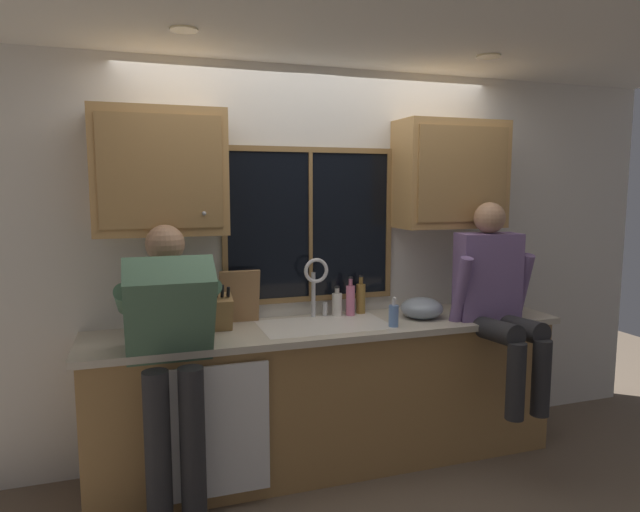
{
  "coord_description": "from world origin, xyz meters",
  "views": [
    {
      "loc": [
        -1.13,
        -3.49,
        1.78
      ],
      "look_at": [
        -0.07,
        -0.3,
        1.36
      ],
      "focal_mm": 30.98,
      "sensor_mm": 36.0,
      "label": 1
    }
  ],
  "objects_px": {
    "mixing_bowl": "(422,308)",
    "cutting_board": "(239,297)",
    "person_standing": "(171,345)",
    "soap_dispenser": "(394,315)",
    "bottle_tall_clear": "(350,300)",
    "bottle_green_glass": "(337,304)",
    "person_sitting_on_counter": "(496,293)",
    "knife_block": "(221,313)",
    "bottle_amber_small": "(361,298)"
  },
  "relations": [
    {
      "from": "person_sitting_on_counter",
      "to": "bottle_green_glass",
      "type": "height_order",
      "value": "person_sitting_on_counter"
    },
    {
      "from": "cutting_board",
      "to": "bottle_tall_clear",
      "type": "bearing_deg",
      "value": -2.43
    },
    {
      "from": "bottle_green_glass",
      "to": "bottle_tall_clear",
      "type": "bearing_deg",
      "value": -13.44
    },
    {
      "from": "bottle_green_glass",
      "to": "bottle_tall_clear",
      "type": "relative_size",
      "value": 0.76
    },
    {
      "from": "bottle_amber_small",
      "to": "mixing_bowl",
      "type": "bearing_deg",
      "value": -35.68
    },
    {
      "from": "soap_dispenser",
      "to": "bottle_tall_clear",
      "type": "relative_size",
      "value": 0.72
    },
    {
      "from": "cutting_board",
      "to": "knife_block",
      "type": "bearing_deg",
      "value": -132.45
    },
    {
      "from": "mixing_bowl",
      "to": "bottle_tall_clear",
      "type": "height_order",
      "value": "bottle_tall_clear"
    },
    {
      "from": "mixing_bowl",
      "to": "bottle_tall_clear",
      "type": "bearing_deg",
      "value": 154.42
    },
    {
      "from": "person_sitting_on_counter",
      "to": "bottle_amber_small",
      "type": "distance_m",
      "value": 0.88
    },
    {
      "from": "cutting_board",
      "to": "bottle_tall_clear",
      "type": "height_order",
      "value": "cutting_board"
    },
    {
      "from": "knife_block",
      "to": "cutting_board",
      "type": "relative_size",
      "value": 0.93
    },
    {
      "from": "bottle_tall_clear",
      "to": "bottle_amber_small",
      "type": "relative_size",
      "value": 1.0
    },
    {
      "from": "person_standing",
      "to": "bottle_tall_clear",
      "type": "bearing_deg",
      "value": 22.9
    },
    {
      "from": "knife_block",
      "to": "bottle_green_glass",
      "type": "bearing_deg",
      "value": 9.85
    },
    {
      "from": "person_standing",
      "to": "bottle_tall_clear",
      "type": "distance_m",
      "value": 1.3
    },
    {
      "from": "bottle_amber_small",
      "to": "bottle_tall_clear",
      "type": "bearing_deg",
      "value": -157.56
    },
    {
      "from": "soap_dispenser",
      "to": "bottle_tall_clear",
      "type": "distance_m",
      "value": 0.39
    },
    {
      "from": "mixing_bowl",
      "to": "cutting_board",
      "type": "bearing_deg",
      "value": 168.62
    },
    {
      "from": "knife_block",
      "to": "bottle_green_glass",
      "type": "xyz_separation_m",
      "value": [
        0.79,
        0.14,
        -0.03
      ]
    },
    {
      "from": "person_standing",
      "to": "mixing_bowl",
      "type": "bearing_deg",
      "value": 10.55
    },
    {
      "from": "bottle_green_glass",
      "to": "bottle_tall_clear",
      "type": "distance_m",
      "value": 0.09
    },
    {
      "from": "person_sitting_on_counter",
      "to": "cutting_board",
      "type": "distance_m",
      "value": 1.63
    },
    {
      "from": "person_standing",
      "to": "knife_block",
      "type": "bearing_deg",
      "value": 50.58
    },
    {
      "from": "knife_block",
      "to": "soap_dispenser",
      "type": "bearing_deg",
      "value": -13.67
    },
    {
      "from": "bottle_green_glass",
      "to": "bottle_tall_clear",
      "type": "height_order",
      "value": "bottle_tall_clear"
    },
    {
      "from": "person_standing",
      "to": "bottle_green_glass",
      "type": "distance_m",
      "value": 1.23
    },
    {
      "from": "person_sitting_on_counter",
      "to": "cutting_board",
      "type": "xyz_separation_m",
      "value": [
        -1.56,
        0.48,
        -0.01
      ]
    },
    {
      "from": "person_standing",
      "to": "soap_dispenser",
      "type": "bearing_deg",
      "value": 6.04
    },
    {
      "from": "person_sitting_on_counter",
      "to": "mixing_bowl",
      "type": "height_order",
      "value": "person_sitting_on_counter"
    },
    {
      "from": "cutting_board",
      "to": "mixing_bowl",
      "type": "height_order",
      "value": "cutting_board"
    },
    {
      "from": "bottle_tall_clear",
      "to": "bottle_green_glass",
      "type": "bearing_deg",
      "value": 166.56
    },
    {
      "from": "mixing_bowl",
      "to": "bottle_amber_small",
      "type": "relative_size",
      "value": 1.06
    },
    {
      "from": "bottle_green_glass",
      "to": "soap_dispenser",
      "type": "bearing_deg",
      "value": -59.07
    },
    {
      "from": "person_standing",
      "to": "cutting_board",
      "type": "bearing_deg",
      "value": 49.72
    },
    {
      "from": "bottle_green_glass",
      "to": "person_sitting_on_counter",
      "type": "bearing_deg",
      "value": -27.61
    },
    {
      "from": "cutting_board",
      "to": "bottle_tall_clear",
      "type": "distance_m",
      "value": 0.74
    },
    {
      "from": "knife_block",
      "to": "mixing_bowl",
      "type": "distance_m",
      "value": 1.3
    },
    {
      "from": "mixing_bowl",
      "to": "soap_dispenser",
      "type": "relative_size",
      "value": 1.48
    },
    {
      "from": "person_sitting_on_counter",
      "to": "bottle_amber_small",
      "type": "xyz_separation_m",
      "value": [
        -0.73,
        0.49,
        -0.08
      ]
    },
    {
      "from": "person_sitting_on_counter",
      "to": "bottle_amber_small",
      "type": "relative_size",
      "value": 4.79
    },
    {
      "from": "cutting_board",
      "to": "bottle_green_glass",
      "type": "bearing_deg",
      "value": -0.92
    },
    {
      "from": "person_sitting_on_counter",
      "to": "mixing_bowl",
      "type": "xyz_separation_m",
      "value": [
        -0.39,
        0.25,
        -0.12
      ]
    },
    {
      "from": "person_standing",
      "to": "mixing_bowl",
      "type": "height_order",
      "value": "person_standing"
    },
    {
      "from": "person_sitting_on_counter",
      "to": "soap_dispenser",
      "type": "distance_m",
      "value": 0.69
    },
    {
      "from": "person_standing",
      "to": "bottle_amber_small",
      "type": "xyz_separation_m",
      "value": [
        1.29,
        0.54,
        0.06
      ]
    },
    {
      "from": "mixing_bowl",
      "to": "bottle_green_glass",
      "type": "relative_size",
      "value": 1.39
    },
    {
      "from": "mixing_bowl",
      "to": "person_standing",
      "type": "bearing_deg",
      "value": -169.45
    },
    {
      "from": "cutting_board",
      "to": "bottle_amber_small",
      "type": "bearing_deg",
      "value": 0.39
    },
    {
      "from": "cutting_board",
      "to": "bottle_amber_small",
      "type": "distance_m",
      "value": 0.83
    }
  ]
}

